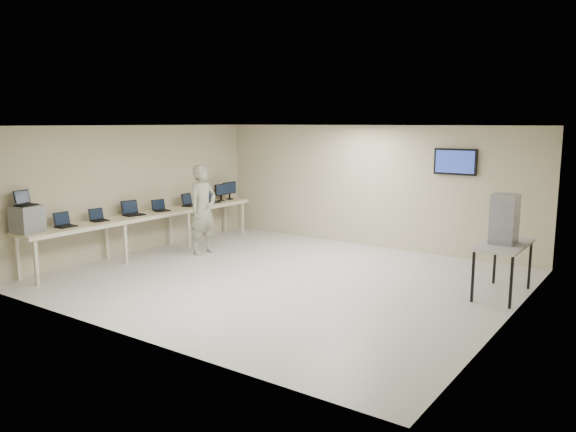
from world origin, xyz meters
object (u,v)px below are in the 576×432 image
Objects in this scene: equipment_box at (27,219)px; soldier at (203,209)px; workbench at (149,216)px; side_table at (504,248)px.

equipment_box is 0.25× the size of soldier.
workbench is 3.06× the size of soldier.
workbench is at bearing -169.79° from side_table.
workbench is at bearing 80.88° from equipment_box.
equipment_box is at bearing -150.84° from side_table.
soldier is at bearing 65.32° from equipment_box.
side_table is (7.19, 1.29, -0.01)m from workbench.
equipment_box is 8.31m from side_table.
side_table is at bearing 10.21° from workbench.
side_table is at bearing 21.35° from equipment_box.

